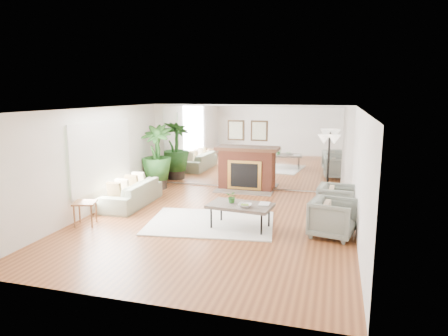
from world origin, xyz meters
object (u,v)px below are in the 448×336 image
(armchair_back, at_px, (336,201))
(potted_ficus, at_px, (157,155))
(floor_lamp, at_px, (329,145))
(coffee_table, at_px, (240,206))
(fireplace, at_px, (246,168))
(armchair_front, at_px, (332,218))
(sofa, at_px, (132,193))
(side_table, at_px, (85,206))

(armchair_back, bearing_deg, potted_ficus, 79.72)
(armchair_back, bearing_deg, floor_lamp, 16.01)
(coffee_table, xyz_separation_m, armchair_back, (1.95, 1.38, -0.11))
(fireplace, relative_size, armchair_front, 2.43)
(fireplace, bearing_deg, sofa, -135.69)
(sofa, xyz_separation_m, armchair_front, (4.98, -0.98, 0.08))
(armchair_back, xyz_separation_m, potted_ficus, (-5.20, 1.47, 0.64))
(armchair_front, bearing_deg, side_table, 110.01)
(armchair_back, xyz_separation_m, armchair_front, (-0.07, -1.36, 0.01))
(floor_lamp, bearing_deg, side_table, -145.45)
(sofa, height_order, floor_lamp, floor_lamp)
(fireplace, distance_m, potted_ficus, 2.68)
(fireplace, distance_m, armchair_front, 4.23)
(coffee_table, xyz_separation_m, floor_lamp, (1.70, 2.75, 1.03))
(coffee_table, bearing_deg, potted_ficus, 138.73)
(fireplace, height_order, sofa, fireplace)
(armchair_back, height_order, potted_ficus, potted_ficus)
(armchair_back, xyz_separation_m, floor_lamp, (-0.25, 1.37, 1.13))
(armchair_front, height_order, side_table, armchair_front)
(side_table, bearing_deg, armchair_back, 21.52)
(coffee_table, height_order, potted_ficus, potted_ficus)
(fireplace, distance_m, sofa, 3.44)
(coffee_table, height_order, floor_lamp, floor_lamp)
(fireplace, height_order, side_table, fireplace)
(sofa, distance_m, potted_ficus, 1.99)
(armchair_front, bearing_deg, armchair_back, 9.32)
(floor_lamp, bearing_deg, fireplace, 164.61)
(sofa, relative_size, side_table, 3.61)
(coffee_table, xyz_separation_m, armchair_front, (1.88, 0.02, -0.10))
(potted_ficus, xyz_separation_m, floor_lamp, (4.95, -0.10, 0.49))
(armchair_front, xyz_separation_m, potted_ficus, (-5.13, 2.83, 0.64))
(potted_ficus, distance_m, floor_lamp, 4.97)
(armchair_front, bearing_deg, coffee_table, 102.79)
(armchair_front, relative_size, side_table, 1.47)
(potted_ficus, bearing_deg, armchair_front, -28.88)
(fireplace, height_order, coffee_table, fireplace)
(coffee_table, distance_m, side_table, 3.37)
(armchair_back, bearing_deg, armchair_front, -177.34)
(fireplace, xyz_separation_m, sofa, (-2.45, -2.39, -0.36))
(armchair_front, relative_size, potted_ficus, 0.44)
(sofa, relative_size, potted_ficus, 1.08)
(sofa, bearing_deg, floor_lamp, 108.46)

